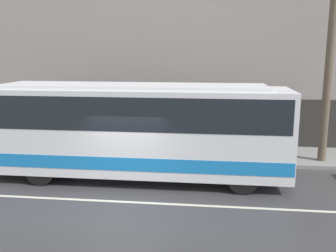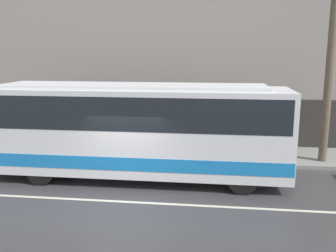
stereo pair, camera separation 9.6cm
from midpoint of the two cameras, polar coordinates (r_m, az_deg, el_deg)
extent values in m
plane|color=#38383A|center=(11.86, -7.56, -11.37)|extent=(60.00, 60.00, 0.00)
cube|color=gray|center=(16.95, -2.94, -3.98)|extent=(60.00, 3.05, 0.15)
cube|color=gray|center=(17.99, -2.18, 11.98)|extent=(60.00, 0.30, 9.50)
cube|color=#2D2B28|center=(18.15, -2.17, 0.66)|extent=(60.00, 0.06, 2.38)
cube|color=beige|center=(11.86, -7.56, -11.35)|extent=(54.00, 0.14, 0.01)
cube|color=silver|center=(13.39, -5.59, -0.49)|extent=(10.89, 2.48, 2.95)
cube|color=#1972BF|center=(13.61, -5.52, -4.30)|extent=(10.83, 2.50, 0.45)
cube|color=black|center=(13.26, -5.65, 2.61)|extent=(10.56, 2.50, 1.12)
cube|color=orange|center=(13.12, 18.03, 4.44)|extent=(0.12, 1.86, 0.28)
cube|color=silver|center=(13.16, -5.72, 6.06)|extent=(9.25, 2.11, 0.12)
cylinder|color=black|center=(12.44, 11.15, -7.97)|extent=(0.98, 0.28, 0.98)
cylinder|color=black|center=(14.49, 10.54, -5.15)|extent=(0.98, 0.28, 0.98)
cylinder|color=black|center=(13.73, -19.06, -6.53)|extent=(0.98, 0.28, 0.98)
cylinder|color=black|center=(15.61, -15.64, -4.18)|extent=(0.98, 0.28, 0.98)
cylinder|color=brown|center=(16.05, 23.16, 8.14)|extent=(0.32, 0.32, 7.51)
cylinder|color=#1E5933|center=(15.69, -0.84, -2.34)|extent=(0.36, 0.36, 1.37)
sphere|color=tan|center=(15.52, -0.85, 0.58)|extent=(0.25, 0.25, 0.25)
camera|label=1|loc=(0.05, -90.21, -0.04)|focal=40.00mm
camera|label=2|loc=(0.05, 89.79, 0.04)|focal=40.00mm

